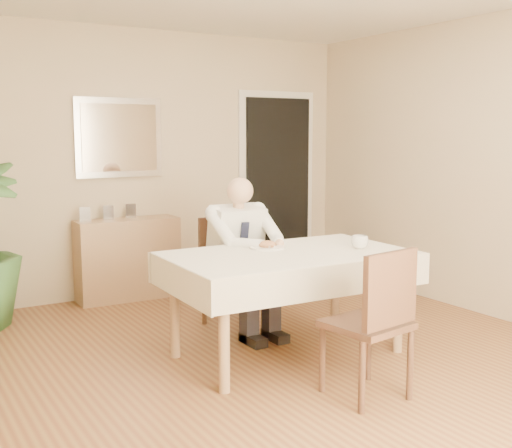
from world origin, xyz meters
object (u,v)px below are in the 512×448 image
coffee_mug (360,242)px  sideboard (128,259)px  chair_near (376,316)px  seated_man (246,248)px  dining_table (288,264)px  chair_far (229,265)px

coffee_mug → sideboard: bearing=112.9°
chair_near → seated_man: seated_man is taller
chair_near → coffee_mug: 1.00m
dining_table → chair_near: bearing=-88.8°
chair_far → chair_near: size_ratio=0.97×
coffee_mug → sideboard: coffee_mug is taller
chair_near → seated_man: bearing=80.9°
dining_table → chair_far: 0.90m
dining_table → sideboard: size_ratio=1.79×
coffee_mug → seated_man: bearing=125.8°
coffee_mug → sideboard: 2.50m
sideboard → coffee_mug: bearing=-65.6°
chair_far → coffee_mug: bearing=-58.8°
chair_near → sideboard: size_ratio=0.95×
chair_far → coffee_mug: (0.53, -1.03, 0.29)m
chair_far → seated_man: (-0.00, -0.29, 0.19)m
seated_man → coffee_mug: (0.53, -0.74, 0.11)m
coffee_mug → chair_near: bearing=-124.1°
chair_far → sideboard: 1.32m
seated_man → coffee_mug: seated_man is taller
chair_far → seated_man: size_ratio=0.72×
chair_near → sideboard: chair_near is taller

